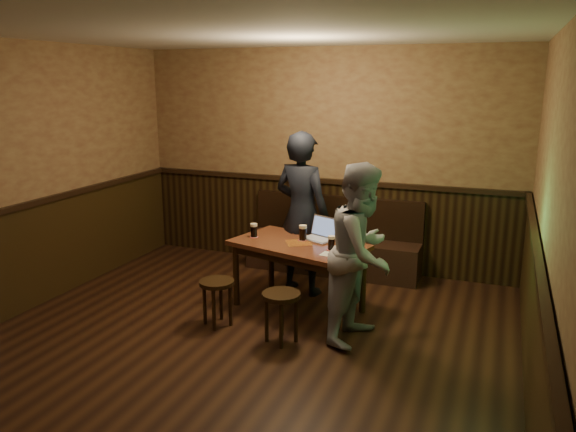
% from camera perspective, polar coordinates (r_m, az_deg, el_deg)
% --- Properties ---
extents(room, '(5.04, 6.04, 2.84)m').
position_cam_1_polar(room, '(4.77, -6.48, -1.03)').
color(room, black).
rests_on(room, ground).
extents(bench, '(2.20, 0.50, 0.95)m').
position_cam_1_polar(bench, '(7.20, 4.63, -3.22)').
color(bench, black).
rests_on(bench, ground).
extents(pub_table, '(1.52, 1.10, 0.74)m').
position_cam_1_polar(pub_table, '(5.92, 1.09, -3.64)').
color(pub_table, '#5A2919').
rests_on(pub_table, ground).
extents(stool_left, '(0.41, 0.41, 0.47)m').
position_cam_1_polar(stool_left, '(5.66, -7.23, -7.43)').
color(stool_left, black).
rests_on(stool_left, ground).
extents(stool_right, '(0.46, 0.46, 0.49)m').
position_cam_1_polar(stool_right, '(5.26, -0.69, -8.81)').
color(stool_right, black).
rests_on(stool_right, ground).
extents(pint_left, '(0.10, 0.10, 0.15)m').
position_cam_1_polar(pint_left, '(6.10, -3.48, -1.46)').
color(pint_left, '#B4161E').
rests_on(pint_left, pub_table).
extents(pint_mid, '(0.11, 0.11, 0.17)m').
position_cam_1_polar(pint_mid, '(5.96, 1.52, -1.71)').
color(pint_mid, '#B4161E').
rests_on(pint_mid, pub_table).
extents(pint_right, '(0.09, 0.09, 0.15)m').
position_cam_1_polar(pint_right, '(5.65, 4.43, -2.74)').
color(pint_right, '#B4161E').
rests_on(pint_right, pub_table).
extents(laptop, '(0.41, 0.38, 0.24)m').
position_cam_1_polar(laptop, '(6.02, 3.33, -1.81)').
color(laptop, silver).
rests_on(laptop, pub_table).
extents(menu, '(0.24, 0.18, 0.00)m').
position_cam_1_polar(menu, '(5.51, 4.50, -3.94)').
color(menu, silver).
rests_on(menu, pub_table).
extents(person_suit, '(0.76, 0.59, 1.86)m').
position_cam_1_polar(person_suit, '(6.33, 1.42, 0.26)').
color(person_suit, black).
rests_on(person_suit, ground).
extents(person_grey, '(0.77, 0.92, 1.69)m').
position_cam_1_polar(person_grey, '(5.24, 7.55, -3.76)').
color(person_grey, '#98979D').
rests_on(person_grey, ground).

